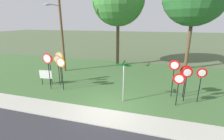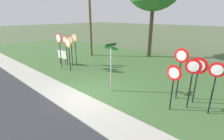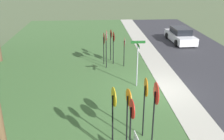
# 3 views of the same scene
# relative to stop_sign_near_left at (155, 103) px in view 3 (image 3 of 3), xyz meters

# --- Properties ---
(ground_plane) EXTENTS (160.00, 160.00, 0.00)m
(ground_plane) POSITION_rel_stop_sign_near_left_xyz_m (5.29, -1.69, -2.14)
(ground_plane) COLOR #4C5B3D
(sidewalk_strip) EXTENTS (44.00, 1.60, 0.06)m
(sidewalk_strip) POSITION_rel_stop_sign_near_left_xyz_m (5.29, -2.49, -2.11)
(sidewalk_strip) COLOR #ADAA9E
(sidewalk_strip) RESTS_ON ground_plane
(grass_median) EXTENTS (44.00, 12.00, 0.04)m
(grass_median) POSITION_rel_stop_sign_near_left_xyz_m (5.29, 4.31, -2.12)
(grass_median) COLOR #3D6033
(grass_median) RESTS_ON ground_plane
(stop_sign_near_left) EXTENTS (0.79, 0.09, 2.86)m
(stop_sign_near_left) POSITION_rel_stop_sign_near_left_xyz_m (0.00, 0.00, 0.00)
(stop_sign_near_left) COLOR black
(stop_sign_near_left) RESTS_ON grass_median
(stop_sign_near_right) EXTENTS (0.68, 0.13, 2.71)m
(stop_sign_near_right) POSITION_rel_stop_sign_near_left_xyz_m (0.03, 1.46, -0.14)
(stop_sign_near_right) COLOR black
(stop_sign_near_right) RESTS_ON grass_median
(stop_sign_far_left) EXTENTS (0.74, 0.10, 2.57)m
(stop_sign_far_left) POSITION_rel_stop_sign_near_left_xyz_m (1.04, 0.13, -0.22)
(stop_sign_far_left) COLOR black
(stop_sign_far_left) RESTS_ON grass_median
(stop_sign_far_center) EXTENTS (0.62, 0.14, 2.54)m
(stop_sign_far_center) POSITION_rel_stop_sign_near_left_xyz_m (0.22, 0.92, -0.29)
(stop_sign_far_center) COLOR black
(stop_sign_far_center) RESTS_ON grass_median
(stop_sign_far_right) EXTENTS (0.66, 0.12, 2.55)m
(stop_sign_far_right) POSITION_rel_stop_sign_near_left_xyz_m (-0.56, 0.91, -0.27)
(stop_sign_far_right) COLOR black
(stop_sign_far_right) RESTS_ON grass_median
(yield_sign_near_left) EXTENTS (0.72, 0.13, 2.66)m
(yield_sign_near_left) POSITION_rel_stop_sign_near_left_xyz_m (9.01, 1.20, -0.11)
(yield_sign_near_left) COLOR black
(yield_sign_near_left) RESTS_ON grass_median
(yield_sign_near_right) EXTENTS (0.64, 0.12, 2.36)m
(yield_sign_near_right) POSITION_rel_stop_sign_near_left_xyz_m (10.61, 0.79, -0.36)
(yield_sign_near_right) COLOR black
(yield_sign_near_right) RESTS_ON grass_median
(yield_sign_far_left) EXTENTS (0.70, 0.13, 2.16)m
(yield_sign_far_left) POSITION_rel_stop_sign_near_left_xyz_m (9.21, -0.06, -0.51)
(yield_sign_far_left) COLOR black
(yield_sign_far_left) RESTS_ON grass_median
(yield_sign_far_right) EXTENTS (0.69, 0.12, 2.38)m
(yield_sign_far_right) POSITION_rel_stop_sign_near_left_xyz_m (9.75, 0.66, -0.34)
(yield_sign_far_right) COLOR black
(yield_sign_far_right) RESTS_ON grass_median
(yield_sign_center) EXTENTS (0.80, 0.12, 2.32)m
(yield_sign_center) POSITION_rel_stop_sign_near_left_xyz_m (9.79, 1.33, -0.38)
(yield_sign_center) COLOR black
(yield_sign_center) RESTS_ON grass_median
(street_name_post) EXTENTS (0.96, 0.82, 2.74)m
(street_name_post) POSITION_rel_stop_sign_near_left_xyz_m (5.89, -0.39, -0.46)
(street_name_post) COLOR #9EA0A8
(street_name_post) RESTS_ON grass_median
(parked_sedan_distant) EXTENTS (4.52, 2.01, 1.39)m
(parked_sedan_distant) POSITION_rel_stop_sign_near_left_xyz_m (15.41, -6.13, -1.49)
(parked_sedan_distant) COLOR silver
(parked_sedan_distant) RESTS_ON road_asphalt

